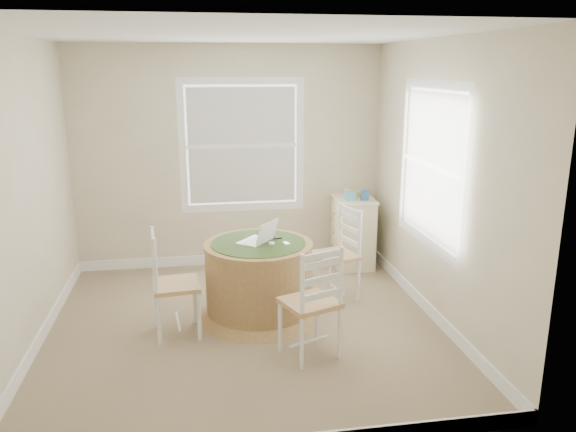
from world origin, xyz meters
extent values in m
cube|color=#897056|center=(0.00, 0.00, -0.01)|extent=(3.60, 3.60, 0.02)
cube|color=white|center=(0.00, 0.00, 2.61)|extent=(3.60, 3.60, 0.02)
cube|color=beige|center=(0.00, 1.81, 1.30)|extent=(3.60, 0.02, 2.60)
cube|color=beige|center=(0.00, -1.81, 1.30)|extent=(3.60, 0.02, 2.60)
cube|color=beige|center=(-1.81, 0.00, 1.30)|extent=(0.02, 3.60, 2.60)
cube|color=beige|center=(1.81, 0.00, 1.30)|extent=(0.02, 3.60, 2.60)
cube|color=white|center=(0.00, 1.79, 0.06)|extent=(3.60, 0.02, 0.12)
cube|color=white|center=(-1.79, 0.00, 0.06)|extent=(0.02, 3.60, 0.12)
cube|color=white|center=(1.79, 0.00, 0.06)|extent=(0.02, 3.60, 0.12)
cylinder|color=#9E7F46|center=(0.16, 0.25, 0.40)|extent=(1.01, 1.01, 0.66)
cone|color=#9E7F46|center=(0.16, 0.25, 0.04)|extent=(1.21, 1.21, 0.07)
cylinder|color=#9E7F46|center=(0.16, 0.25, 0.72)|extent=(1.03, 1.03, 0.03)
cylinder|color=#3C5424|center=(0.16, 0.25, 0.73)|extent=(0.89, 0.89, 0.01)
cone|color=#3C5424|center=(0.16, 0.25, 0.68)|extent=(0.99, 0.99, 0.10)
cube|color=white|center=(0.13, 0.30, 0.74)|extent=(0.37, 0.39, 0.02)
cube|color=silver|center=(0.13, 0.30, 0.75)|extent=(0.26, 0.28, 0.00)
cube|color=black|center=(0.24, 0.21, 0.85)|extent=(0.25, 0.29, 0.21)
ellipsoid|color=white|center=(0.28, 0.19, 0.74)|extent=(0.08, 0.10, 0.03)
cube|color=#B7BABF|center=(0.42, 0.18, 0.74)|extent=(0.06, 0.10, 0.02)
cube|color=black|center=(0.36, 0.35, 0.74)|extent=(0.07, 0.06, 0.02)
cube|color=beige|center=(1.44, 1.51, 0.41)|extent=(0.47, 0.62, 0.81)
cube|color=beige|center=(1.44, 1.51, 0.83)|extent=(0.50, 0.65, 0.02)
cube|color=beige|center=(1.20, 1.52, 0.16)|extent=(0.04, 0.51, 0.17)
cube|color=beige|center=(1.20, 1.52, 0.41)|extent=(0.04, 0.51, 0.17)
cube|color=beige|center=(1.20, 1.52, 0.65)|extent=(0.04, 0.51, 0.17)
cube|color=#509CB8|center=(1.36, 1.39, 0.89)|extent=(0.13, 0.13, 0.10)
cube|color=gold|center=(1.52, 1.58, 0.87)|extent=(0.16, 0.11, 0.06)
cube|color=#325D97|center=(1.54, 1.37, 0.90)|extent=(0.08, 0.08, 0.12)
cylinder|color=beige|center=(1.39, 1.65, 0.88)|extent=(0.07, 0.07, 0.09)
camera|label=1|loc=(-0.39, -4.77, 2.34)|focal=35.00mm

